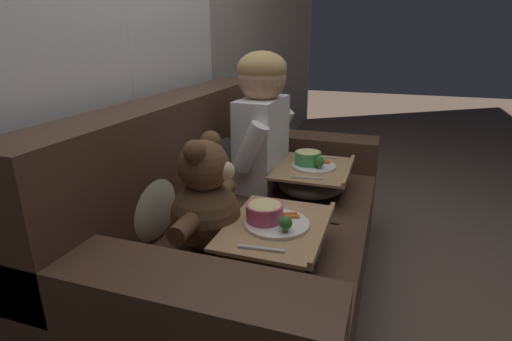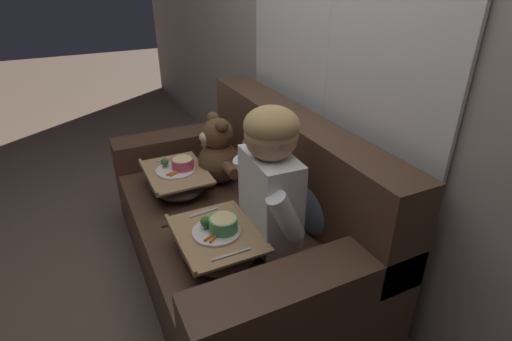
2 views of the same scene
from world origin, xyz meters
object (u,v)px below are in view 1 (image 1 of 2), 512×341
object	(u,v)px
throw_pillow_behind_teddy	(147,195)
lap_tray_child	(313,178)
throw_pillow_behind_child	(217,149)
teddy_bear	(207,201)
lap_tray_teddy	(276,239)
couch	(237,230)
child_figure	(262,115)

from	to	relation	value
throw_pillow_behind_teddy	lap_tray_child	xyz separation A→B (m)	(0.65, -0.51, -0.10)
throw_pillow_behind_child	teddy_bear	world-z (taller)	teddy_bear
throw_pillow_behind_teddy	lap_tray_teddy	xyz separation A→B (m)	(-0.00, -0.51, -0.10)
teddy_bear	throw_pillow_behind_teddy	bearing A→B (deg)	90.03
teddy_bear	lap_tray_teddy	distance (m)	0.28
couch	throw_pillow_behind_child	distance (m)	0.48
couch	teddy_bear	world-z (taller)	couch
throw_pillow_behind_teddy	teddy_bear	size ratio (longest dim) A/B	0.81
throw_pillow_behind_child	child_figure	world-z (taller)	child_figure
couch	lap_tray_child	distance (m)	0.46
throw_pillow_behind_teddy	couch	bearing A→B (deg)	-35.64
throw_pillow_behind_child	throw_pillow_behind_teddy	size ratio (longest dim) A/B	1.02
throw_pillow_behind_child	lap_tray_teddy	bearing A→B (deg)	-142.12
couch	lap_tray_teddy	size ratio (longest dim) A/B	3.93
throw_pillow_behind_child	lap_tray_child	bearing A→B (deg)	-89.98
throw_pillow_behind_child	child_figure	distance (m)	0.31
lap_tray_teddy	throw_pillow_behind_child	bearing A→B (deg)	37.88
throw_pillow_behind_child	lap_tray_child	world-z (taller)	throw_pillow_behind_child
couch	lap_tray_child	size ratio (longest dim) A/B	3.99
child_figure	teddy_bear	distance (m)	0.68
couch	lap_tray_teddy	bearing A→B (deg)	-140.01
throw_pillow_behind_child	teddy_bear	size ratio (longest dim) A/B	0.82
lap_tray_teddy	lap_tray_child	bearing A→B (deg)	-0.06
throw_pillow_behind_teddy	lap_tray_child	size ratio (longest dim) A/B	0.83
couch	lap_tray_teddy	world-z (taller)	couch
child_figure	lap_tray_child	xyz separation A→B (m)	(0.00, -0.27, -0.30)
throw_pillow_behind_child	lap_tray_teddy	distance (m)	0.83
throw_pillow_behind_teddy	lap_tray_teddy	distance (m)	0.52
child_figure	throw_pillow_behind_teddy	bearing A→B (deg)	159.50
throw_pillow_behind_teddy	teddy_bear	xyz separation A→B (m)	(0.00, -0.25, 0.01)
couch	throw_pillow_behind_teddy	bearing A→B (deg)	144.36
couch	child_figure	size ratio (longest dim) A/B	2.60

